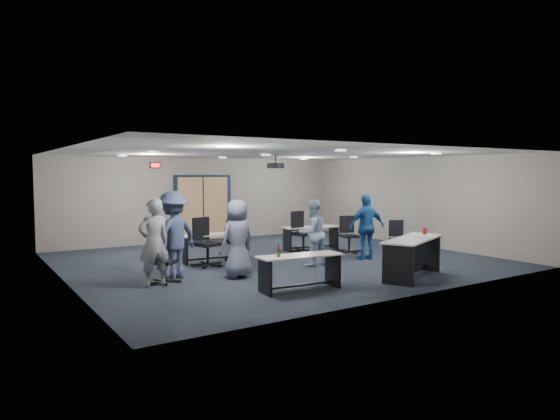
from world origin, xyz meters
TOP-DOWN VIEW (x-y plane):
  - floor at (0.00, 0.00)m, footprint 10.00×10.00m
  - back_wall at (0.00, 4.50)m, footprint 10.00×0.04m
  - front_wall at (0.00, -4.50)m, footprint 10.00×0.04m
  - left_wall at (-5.00, 0.00)m, footprint 0.04×9.00m
  - right_wall at (5.00, 0.00)m, footprint 0.04×9.00m
  - ceiling at (0.00, 0.00)m, footprint 10.00×9.00m
  - double_door at (0.00, 4.46)m, footprint 2.00×0.07m
  - exit_sign at (-1.60, 4.44)m, footprint 0.32×0.07m
  - ceiling_projector at (0.30, 0.50)m, footprint 0.35×0.32m
  - ceiling_can_lights at (0.00, 0.25)m, footprint 6.24×5.74m
  - table_front_left at (-1.41, -3.03)m, footprint 1.70×0.71m
  - table_front_right at (1.27, -3.38)m, footprint 2.16×1.47m
  - table_back_left at (-1.45, 0.61)m, footprint 1.76×0.72m
  - table_back_right at (1.71, 0.83)m, footprint 1.74×0.85m
  - chair_back_a at (-1.84, 0.14)m, footprint 0.88×0.88m
  - chair_back_b at (-0.87, 0.55)m, footprint 0.82×0.82m
  - chair_back_c at (1.29, 0.62)m, footprint 0.83×0.83m
  - chair_back_d at (2.33, -0.12)m, footprint 0.82×0.82m
  - chair_loose_left at (-3.33, -1.05)m, footprint 0.82×0.82m
  - chair_loose_right at (3.09, -1.21)m, footprint 0.81×0.81m
  - person_gray at (-3.60, -1.22)m, footprint 0.66×0.46m
  - person_plaid at (-1.85, -1.39)m, footprint 0.88×0.65m
  - person_lightblue at (0.28, -1.16)m, footprint 0.78×0.62m
  - person_navy at (1.94, -1.23)m, footprint 1.05×0.63m
  - person_back at (-3.02, -0.74)m, footprint 1.35×1.07m

SIDE VIEW (x-z plane):
  - floor at x=0.00m, z-range 0.00..0.00m
  - table_back_right at x=1.71m, z-range 0.12..0.80m
  - table_front_left at x=-1.41m, z-range 0.00..0.92m
  - chair_loose_left at x=-3.33m, z-range 0.00..0.93m
  - chair_loose_right at x=3.09m, z-range 0.00..0.94m
  - table_back_left at x=-1.45m, z-range 0.13..0.83m
  - chair_back_d at x=2.33m, z-range 0.00..1.01m
  - chair_back_b at x=-0.87m, z-range 0.00..1.02m
  - chair_back_c at x=1.29m, z-range 0.00..1.14m
  - table_front_right at x=1.27m, z-range 0.09..1.06m
  - chair_back_a at x=-1.84m, z-range 0.00..1.15m
  - person_lightblue at x=0.28m, z-range 0.00..1.58m
  - person_plaid at x=-1.85m, z-range 0.00..1.65m
  - person_navy at x=1.94m, z-range 0.00..1.68m
  - person_gray at x=-3.60m, z-range 0.00..1.71m
  - person_back at x=-3.02m, z-range 0.00..1.83m
  - double_door at x=0.00m, z-range -0.05..2.15m
  - back_wall at x=0.00m, z-range 0.00..2.70m
  - front_wall at x=0.00m, z-range 0.00..2.70m
  - left_wall at x=-5.00m, z-range 0.00..2.70m
  - right_wall at x=5.00m, z-range 0.00..2.70m
  - ceiling_projector at x=0.30m, z-range 2.22..2.59m
  - exit_sign at x=-1.60m, z-range 2.36..2.54m
  - ceiling_can_lights at x=0.00m, z-range 2.66..2.68m
  - ceiling at x=0.00m, z-range 2.68..2.72m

